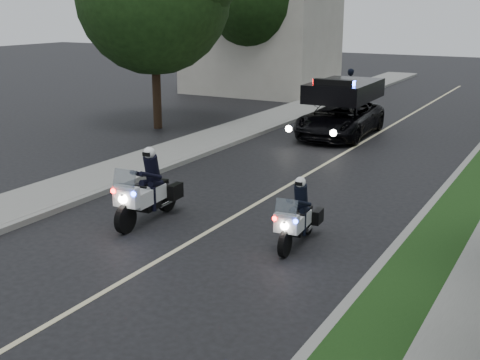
% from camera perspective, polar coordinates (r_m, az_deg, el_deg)
% --- Properties ---
extents(ground, '(120.00, 120.00, 0.00)m').
position_cam_1_polar(ground, '(11.31, -14.35, -11.09)').
color(ground, black).
rests_on(ground, ground).
extents(curb_right, '(0.20, 60.00, 0.15)m').
position_cam_1_polar(curb_right, '(18.12, 18.39, -0.87)').
color(curb_right, gray).
rests_on(curb_right, ground).
extents(grass_verge, '(1.20, 60.00, 0.16)m').
position_cam_1_polar(grass_verge, '(18.02, 20.56, -1.16)').
color(grass_verge, '#193814').
rests_on(grass_verge, ground).
extents(curb_left, '(0.20, 60.00, 0.15)m').
position_cam_1_polar(curb_left, '(21.12, -3.91, 2.22)').
color(curb_left, gray).
rests_on(curb_left, ground).
extents(sidewalk_left, '(2.00, 60.00, 0.16)m').
position_cam_1_polar(sidewalk_left, '(21.72, -6.34, 2.55)').
color(sidewalk_left, gray).
rests_on(sidewalk_left, ground).
extents(building_far, '(8.00, 6.00, 7.00)m').
position_cam_1_polar(building_far, '(37.37, 1.95, 13.46)').
color(building_far, '#A8A396').
rests_on(building_far, ground).
extents(lane_marking, '(0.12, 50.00, 0.01)m').
position_cam_1_polar(lane_marking, '(19.26, 6.37, 0.60)').
color(lane_marking, '#BFB78C').
rests_on(lane_marking, ground).
extents(police_moto_left, '(0.88, 2.18, 1.81)m').
position_cam_1_polar(police_moto_left, '(15.12, -8.46, -3.77)').
color(police_moto_left, silver).
rests_on(police_moto_left, ground).
extents(police_moto_right, '(0.76, 1.81, 1.50)m').
position_cam_1_polar(police_moto_right, '(13.60, 5.27, -5.94)').
color(police_moto_right, silver).
rests_on(police_moto_right, ground).
extents(police_suv, '(2.55, 5.25, 2.52)m').
position_cam_1_polar(police_suv, '(25.06, 9.19, 4.04)').
color(police_suv, black).
rests_on(police_suv, ground).
extents(bicycle, '(0.63, 1.75, 0.91)m').
position_cam_1_polar(bicycle, '(31.56, 10.06, 6.40)').
color(bicycle, black).
rests_on(bicycle, ground).
extents(cyclist, '(0.72, 0.53, 1.86)m').
position_cam_1_polar(cyclist, '(31.56, 10.06, 6.40)').
color(cyclist, black).
rests_on(cyclist, ground).
extents(tree_left_near, '(7.85, 7.85, 10.50)m').
position_cam_1_polar(tree_left_near, '(26.60, -7.59, 4.78)').
color(tree_left_near, '#1B3B13').
rests_on(tree_left_near, ground).
extents(tree_left_far, '(7.22, 7.22, 10.43)m').
position_cam_1_polar(tree_left_far, '(36.36, 2.01, 7.85)').
color(tree_left_far, black).
rests_on(tree_left_far, ground).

